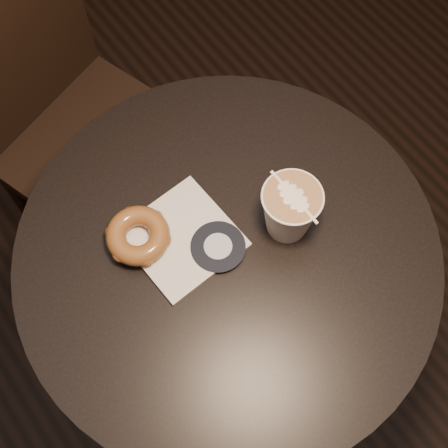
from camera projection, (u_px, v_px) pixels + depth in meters
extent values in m
plane|color=black|center=(226.00, 351.00, 1.70)|extent=(4.50, 4.50, 0.00)
cylinder|color=black|center=(228.00, 255.00, 1.03)|extent=(0.70, 0.70, 0.03)
cylinder|color=black|center=(227.00, 315.00, 1.36)|extent=(0.07, 0.07, 0.70)
cylinder|color=black|center=(226.00, 351.00, 1.69)|extent=(0.44, 0.44, 0.02)
cube|color=black|center=(97.00, 147.00, 1.45)|extent=(0.49, 0.49, 0.04)
cube|color=black|center=(3.00, 29.00, 1.23)|extent=(0.38, 0.16, 0.53)
cylinder|color=black|center=(121.00, 273.00, 1.56)|extent=(0.04, 0.04, 0.44)
cylinder|color=black|center=(200.00, 177.00, 1.67)|extent=(0.04, 0.04, 0.44)
cylinder|color=black|center=(24.00, 203.00, 1.64)|extent=(0.04, 0.04, 0.44)
cylinder|color=black|center=(105.00, 117.00, 1.75)|extent=(0.04, 0.04, 0.44)
cube|color=silver|center=(182.00, 238.00, 1.02)|extent=(0.17, 0.17, 0.01)
torus|color=brown|center=(138.00, 236.00, 1.00)|extent=(0.10, 0.10, 0.03)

